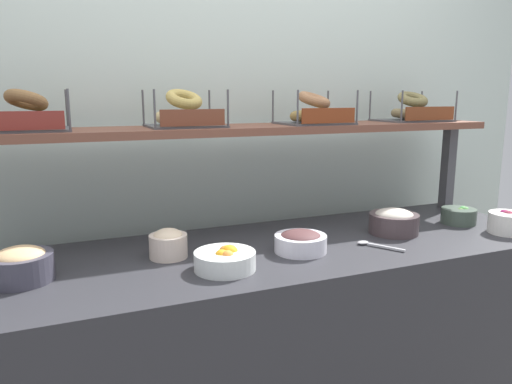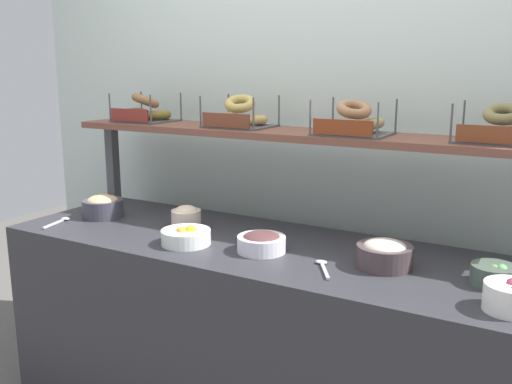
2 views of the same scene
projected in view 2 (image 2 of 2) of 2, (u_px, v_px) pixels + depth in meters
The scene contains 17 objects.
back_wall at pixel (319, 142), 2.65m from camera, with size 3.42×0.06×2.40m, color silver.
deli_counter at pixel (261, 342), 2.35m from camera, with size 2.22×0.70×0.85m, color #2D2D33.
shelf_riser_left at pixel (113, 164), 2.95m from camera, with size 0.05×0.05×0.40m, color #4C4C51.
upper_shelf at pixel (293, 134), 2.40m from camera, with size 2.18×0.32×0.03m, color brown.
bowl_chocolate_spread at pixel (261, 242), 2.16m from camera, with size 0.19×0.19×0.08m.
bowl_hummus at pixel (103, 206), 2.66m from camera, with size 0.19×0.19×0.11m.
bowl_potato_salad at pixel (186, 217), 2.48m from camera, with size 0.13×0.13×0.10m.
bowl_fruit_salad at pixel (186, 236), 2.25m from camera, with size 0.20×0.20×0.08m.
bowl_beet_salad at pixel (511, 297), 1.63m from camera, with size 0.16×0.16×0.09m.
bowl_tuna_salad at pixel (384, 254), 1.99m from camera, with size 0.20×0.20×0.10m.
bowl_veggie_mix at pixel (494, 275), 1.83m from camera, with size 0.15×0.15×0.07m.
serving_spoon_near_plate at pixel (60, 221), 2.57m from camera, with size 0.06×0.17×0.01m.
serving_spoon_by_edge at pixel (323, 266), 1.99m from camera, with size 0.11×0.16×0.01m.
bagel_basket_cinnamon_raisin at pixel (145, 112), 2.79m from camera, with size 0.28×0.26×0.15m.
bagel_basket_sesame at pixel (240, 116), 2.52m from camera, with size 0.28×0.25×0.15m.
bagel_basket_everything at pixel (353, 123), 2.23m from camera, with size 0.28×0.25×0.14m.
bagel_basket_poppy at pixel (502, 130), 2.00m from camera, with size 0.32×0.24×0.14m.
Camera 2 is at (1.06, -1.88, 1.54)m, focal length 39.58 mm.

